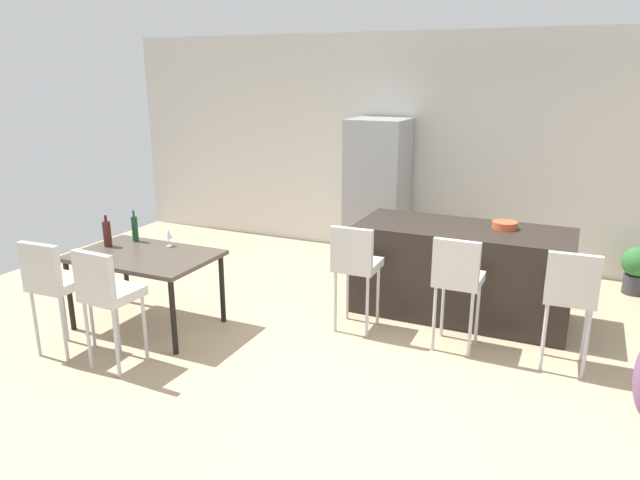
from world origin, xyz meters
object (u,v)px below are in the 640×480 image
object	(u,v)px
dining_chair_far	(106,290)
bar_chair_left	(355,262)
kitchen_island	(461,271)
fruit_bowl	(505,225)
bar_chair_middle	(458,276)
wine_bottle_inner	(107,233)
refrigerator	(377,191)
wine_glass_left	(168,234)
dining_table	(144,261)
wine_bottle_corner	(135,229)
potted_plant	(637,268)
bar_chair_right	(571,292)
dining_chair_near	(53,280)

from	to	relation	value
dining_chair_far	bar_chair_left	bearing A→B (deg)	44.21
kitchen_island	fruit_bowl	world-z (taller)	fruit_bowl
bar_chair_middle	dining_chair_far	distance (m)	2.96
wine_bottle_inner	refrigerator	xyz separation A→B (m)	(1.81, 2.90, 0.05)
wine_bottle_inner	wine_glass_left	size ratio (longest dim) A/B	1.83
bar_chair_left	dining_table	xyz separation A→B (m)	(-1.88, -0.73, -0.03)
bar_chair_left	wine_bottle_corner	bearing A→B (deg)	-169.21
wine_glass_left	fruit_bowl	size ratio (longest dim) A/B	0.72
wine_glass_left	potted_plant	distance (m)	5.10
kitchen_island	bar_chair_middle	distance (m)	0.87
wine_glass_left	bar_chair_right	bearing A→B (deg)	6.59
dining_table	refrigerator	world-z (taller)	refrigerator
dining_table	fruit_bowl	world-z (taller)	fruit_bowl
wine_glass_left	dining_table	bearing A→B (deg)	-100.91
bar_chair_left	wine_bottle_corner	distance (m)	2.29
bar_chair_left	dining_chair_near	xyz separation A→B (m)	(-2.18, -1.54, 0.00)
bar_chair_right	wine_glass_left	distance (m)	3.71
kitchen_island	wine_bottle_inner	size ratio (longest dim) A/B	6.59
bar_chair_right	refrigerator	world-z (taller)	refrigerator
kitchen_island	refrigerator	size ratio (longest dim) A/B	1.14
bar_chair_left	potted_plant	world-z (taller)	bar_chair_left
bar_chair_right	fruit_bowl	xyz separation A→B (m)	(-0.66, 0.95, 0.26)
dining_chair_near	dining_table	bearing A→B (deg)	69.51
potted_plant	dining_table	bearing A→B (deg)	-146.20
bar_chair_left	potted_plant	bearing A→B (deg)	41.27
bar_chair_middle	dining_chair_near	world-z (taller)	same
kitchen_island	bar_chair_right	distance (m)	1.34
dining_chair_far	wine_glass_left	bearing A→B (deg)	102.22
bar_chair_left	fruit_bowl	bearing A→B (deg)	38.32
bar_chair_left	dining_chair_near	world-z (taller)	same
fruit_bowl	potted_plant	bearing A→B (deg)	43.77
refrigerator	potted_plant	size ratio (longest dim) A/B	3.42
refrigerator	bar_chair_right	bearing A→B (deg)	-42.52
kitchen_island	wine_bottle_inner	world-z (taller)	wine_bottle_inner
dining_chair_near	dining_chair_far	world-z (taller)	same
dining_chair_near	wine_bottle_corner	bearing A→B (deg)	93.26
bar_chair_left	dining_chair_far	bearing A→B (deg)	-135.79
bar_chair_left	bar_chair_middle	bearing A→B (deg)	-0.00
dining_table	potted_plant	size ratio (longest dim) A/B	2.50
dining_chair_near	wine_bottle_corner	world-z (taller)	wine_bottle_corner
wine_bottle_corner	potted_plant	xyz separation A→B (m)	(4.76, 2.64, -0.57)
refrigerator	wine_glass_left	bearing A→B (deg)	-115.53
dining_table	dining_chair_far	world-z (taller)	dining_chair_far
bar_chair_right	wine_bottle_corner	size ratio (longest dim) A/B	3.25
kitchen_island	wine_glass_left	size ratio (longest dim) A/B	12.05
bar_chair_left	wine_bottle_corner	size ratio (longest dim) A/B	3.25
dining_table	wine_glass_left	world-z (taller)	wine_glass_left
dining_table	wine_glass_left	xyz separation A→B (m)	(0.06, 0.31, 0.19)
dining_table	fruit_bowl	bearing A→B (deg)	28.66
bar_chair_right	potted_plant	size ratio (longest dim) A/B	1.95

